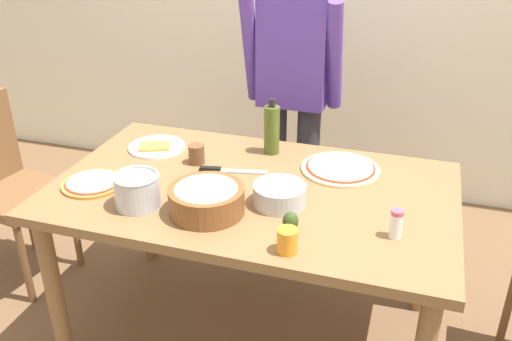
# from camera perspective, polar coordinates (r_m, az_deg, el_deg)

# --- Properties ---
(ground) EXTENTS (8.00, 8.00, 0.00)m
(ground) POSITION_cam_1_polar(r_m,az_deg,el_deg) (2.65, -0.34, -16.34)
(ground) COLOR brown
(dining_table) EXTENTS (1.60, 0.96, 0.76)m
(dining_table) POSITION_cam_1_polar(r_m,az_deg,el_deg) (2.25, -0.38, -3.76)
(dining_table) COLOR brown
(dining_table) RESTS_ON ground
(person_cook) EXTENTS (0.49, 0.25, 1.62)m
(person_cook) POSITION_cam_1_polar(r_m,az_deg,el_deg) (2.81, 3.87, 8.64)
(person_cook) COLOR #2D2D38
(person_cook) RESTS_ON ground
(chair_wooden_left) EXTENTS (0.46, 0.46, 0.95)m
(chair_wooden_left) POSITION_cam_1_polar(r_m,az_deg,el_deg) (3.00, -24.67, -0.93)
(chair_wooden_left) COLOR brown
(chair_wooden_left) RESTS_ON ground
(pizza_raw_on_board) EXTENTS (0.33, 0.33, 0.02)m
(pizza_raw_on_board) POSITION_cam_1_polar(r_m,az_deg,el_deg) (2.36, 8.76, 0.22)
(pizza_raw_on_board) COLOR beige
(pizza_raw_on_board) RESTS_ON dining_table
(pizza_cooked_on_tray) EXTENTS (0.25, 0.25, 0.02)m
(pizza_cooked_on_tray) POSITION_cam_1_polar(r_m,az_deg,el_deg) (2.31, -16.62, -1.25)
(pizza_cooked_on_tray) COLOR #C67A33
(pizza_cooked_on_tray) RESTS_ON dining_table
(plate_with_slice) EXTENTS (0.26, 0.26, 0.02)m
(plate_with_slice) POSITION_cam_1_polar(r_m,az_deg,el_deg) (2.57, -10.32, 2.43)
(plate_with_slice) COLOR white
(plate_with_slice) RESTS_ON dining_table
(popcorn_bowl) EXTENTS (0.28, 0.28, 0.11)m
(popcorn_bowl) POSITION_cam_1_polar(r_m,az_deg,el_deg) (2.01, -5.18, -2.80)
(popcorn_bowl) COLOR brown
(popcorn_bowl) RESTS_ON dining_table
(mixing_bowl_steel) EXTENTS (0.20, 0.20, 0.08)m
(mixing_bowl_steel) POSITION_cam_1_polar(r_m,az_deg,el_deg) (2.06, 2.45, -2.53)
(mixing_bowl_steel) COLOR #B7B7BC
(mixing_bowl_steel) RESTS_ON dining_table
(olive_oil_bottle) EXTENTS (0.07, 0.07, 0.26)m
(olive_oil_bottle) POSITION_cam_1_polar(r_m,az_deg,el_deg) (2.45, 1.65, 4.29)
(olive_oil_bottle) COLOR #47561E
(olive_oil_bottle) RESTS_ON dining_table
(steel_pot) EXTENTS (0.17, 0.17, 0.13)m
(steel_pot) POSITION_cam_1_polar(r_m,az_deg,el_deg) (2.09, -12.26, -2.00)
(steel_pot) COLOR #B7B7BC
(steel_pot) RESTS_ON dining_table
(cup_orange) EXTENTS (0.07, 0.07, 0.08)m
(cup_orange) POSITION_cam_1_polar(r_m,az_deg,el_deg) (1.80, 3.28, -7.29)
(cup_orange) COLOR orange
(cup_orange) RESTS_ON dining_table
(cup_small_brown) EXTENTS (0.07, 0.07, 0.08)m
(cup_small_brown) POSITION_cam_1_polar(r_m,az_deg,el_deg) (2.39, -6.21, 1.71)
(cup_small_brown) COLOR brown
(cup_small_brown) RESTS_ON dining_table
(salt_shaker) EXTENTS (0.04, 0.04, 0.11)m
(salt_shaker) POSITION_cam_1_polar(r_m,az_deg,el_deg) (1.92, 14.35, -5.38)
(salt_shaker) COLOR white
(salt_shaker) RESTS_ON dining_table
(chef_knife) EXTENTS (0.29, 0.08, 0.02)m
(chef_knife) POSITION_cam_1_polar(r_m,az_deg,el_deg) (2.32, -3.23, 0.03)
(chef_knife) COLOR silver
(chef_knife) RESTS_ON dining_table
(avocado) EXTENTS (0.06, 0.06, 0.07)m
(avocado) POSITION_cam_1_polar(r_m,az_deg,el_deg) (1.91, 3.61, -5.30)
(avocado) COLOR #2D4219
(avocado) RESTS_ON dining_table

